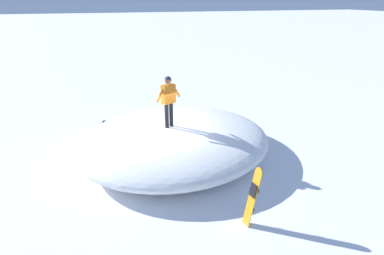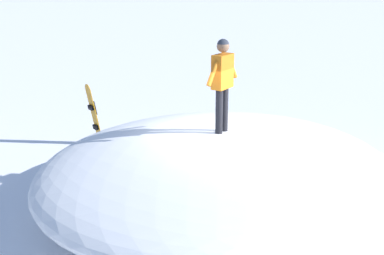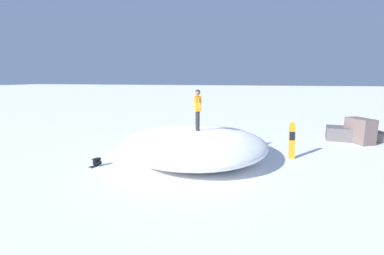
{
  "view_description": "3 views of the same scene",
  "coord_description": "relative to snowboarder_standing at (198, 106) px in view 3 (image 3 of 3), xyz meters",
  "views": [
    {
      "loc": [
        2.19,
        9.93,
        5.45
      ],
      "look_at": [
        -1.03,
        0.18,
        1.21
      ],
      "focal_mm": 29.56,
      "sensor_mm": 36.0,
      "label": 1
    },
    {
      "loc": [
        -5.37,
        -7.33,
        4.13
      ],
      "look_at": [
        -0.71,
        0.35,
        1.35
      ],
      "focal_mm": 45.59,
      "sensor_mm": 36.0,
      "label": 2
    },
    {
      "loc": [
        11.06,
        2.5,
        3.54
      ],
      "look_at": [
        -0.74,
        -0.36,
        1.3
      ],
      "focal_mm": 25.25,
      "sensor_mm": 36.0,
      "label": 3
    }
  ],
  "objects": [
    {
      "name": "snow_mound",
      "position": [
        -0.24,
        -0.24,
        -1.72
      ],
      "size": [
        8.99,
        8.65,
        1.28
      ],
      "primitive_type": "ellipsoid",
      "rotation": [
        0.0,
        0.0,
        0.38
      ],
      "color": "white",
      "rests_on": "ground"
    },
    {
      "name": "ground",
      "position": [
        0.25,
        -0.01,
        -2.36
      ],
      "size": [
        240.0,
        240.0,
        0.0
      ],
      "primitive_type": "plane",
      "color": "white"
    },
    {
      "name": "rock_outcrop",
      "position": [
        -5.4,
        7.98,
        -1.9
      ],
      "size": [
        2.53,
        3.36,
        1.37
      ],
      "color": "#655E54",
      "rests_on": "ground"
    },
    {
      "name": "snowboard_primary_upright",
      "position": [
        -1.11,
        4.06,
        -1.52
      ],
      "size": [
        0.35,
        0.31,
        1.61
      ],
      "color": "orange",
      "rests_on": "ground"
    },
    {
      "name": "backpack_near",
      "position": [
        1.97,
        -3.76,
        -2.19
      ],
      "size": [
        0.56,
        0.39,
        0.32
      ],
      "color": "black",
      "rests_on": "ground"
    },
    {
      "name": "snowboarder_standing",
      "position": [
        0.0,
        0.0,
        0.0
      ],
      "size": [
        0.99,
        0.52,
        1.78
      ],
      "color": "black",
      "rests_on": "snow_mound"
    }
  ]
}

